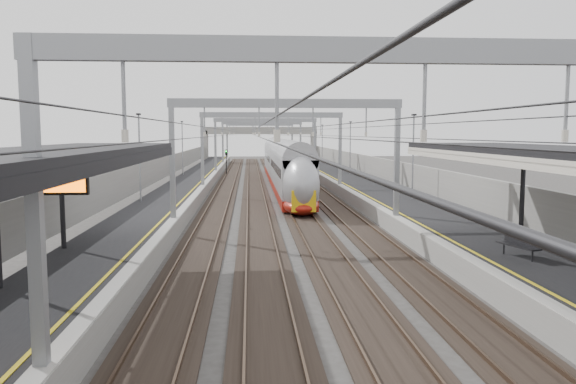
{
  "coord_description": "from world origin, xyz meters",
  "views": [
    {
      "loc": [
        -2.06,
        -9.29,
        5.71
      ],
      "look_at": [
        0.0,
        20.47,
        2.57
      ],
      "focal_mm": 35.0,
      "sensor_mm": 36.0,
      "label": 1
    }
  ],
  "objects": [
    {
      "name": "platform_left",
      "position": [
        -8.0,
        45.0,
        0.5
      ],
      "size": [
        4.0,
        120.0,
        1.0
      ],
      "primitive_type": "cube",
      "color": "black",
      "rests_on": "ground"
    },
    {
      "name": "platform_right",
      "position": [
        8.0,
        45.0,
        0.5
      ],
      "size": [
        4.0,
        120.0,
        1.0
      ],
      "primitive_type": "cube",
      "color": "black",
      "rests_on": "ground"
    },
    {
      "name": "tracks",
      "position": [
        0.0,
        45.0,
        0.05
      ],
      "size": [
        11.4,
        140.0,
        0.2
      ],
      "color": "black",
      "rests_on": "ground"
    },
    {
      "name": "overhead_line",
      "position": [
        0.0,
        51.62,
        6.14
      ],
      "size": [
        13.0,
        140.0,
        6.6
      ],
      "color": "gray",
      "rests_on": "platform_left"
    },
    {
      "name": "overbridge",
      "position": [
        0.0,
        100.0,
        5.31
      ],
      "size": [
        22.0,
        2.2,
        6.9
      ],
      "color": "gray",
      "rests_on": "ground"
    },
    {
      "name": "wall_left",
      "position": [
        -11.2,
        45.0,
        1.6
      ],
      "size": [
        0.3,
        120.0,
        3.2
      ],
      "primitive_type": "cube",
      "color": "gray",
      "rests_on": "ground"
    },
    {
      "name": "wall_right",
      "position": [
        11.2,
        45.0,
        1.6
      ],
      "size": [
        0.3,
        120.0,
        3.2
      ],
      "primitive_type": "cube",
      "color": "gray",
      "rests_on": "ground"
    },
    {
      "name": "train",
      "position": [
        1.5,
        48.95,
        2.01
      ],
      "size": [
        2.57,
        46.91,
        4.08
      ],
      "color": "#9D190E",
      "rests_on": "ground"
    },
    {
      "name": "bench",
      "position": [
        8.18,
        10.97,
        1.58
      ],
      "size": [
        1.03,
        1.93,
        0.97
      ],
      "color": "black",
      "rests_on": "platform_right"
    },
    {
      "name": "signal_green",
      "position": [
        -5.2,
        67.82,
        2.42
      ],
      "size": [
        0.32,
        0.32,
        3.48
      ],
      "color": "black",
      "rests_on": "ground"
    },
    {
      "name": "signal_red_near",
      "position": [
        3.2,
        65.24,
        2.42
      ],
      "size": [
        0.32,
        0.32,
        3.48
      ],
      "color": "black",
      "rests_on": "ground"
    },
    {
      "name": "signal_red_far",
      "position": [
        5.4,
        69.29,
        2.42
      ],
      "size": [
        0.32,
        0.32,
        3.48
      ],
      "color": "black",
      "rests_on": "ground"
    }
  ]
}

